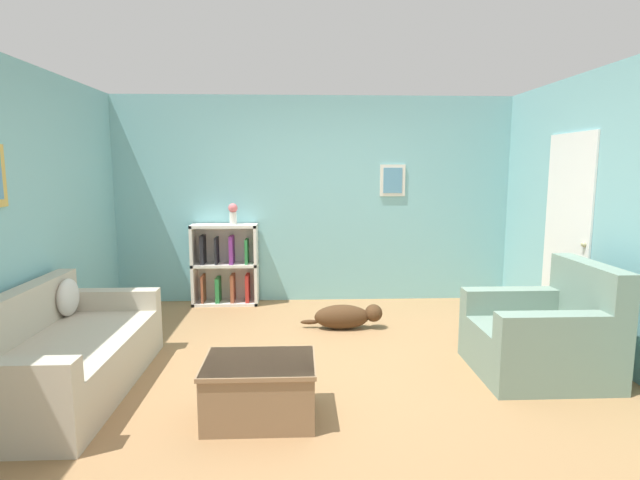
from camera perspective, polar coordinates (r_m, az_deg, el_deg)
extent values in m
plane|color=#997047|center=(4.48, 0.22, -14.15)|extent=(14.00, 14.00, 0.00)
cube|color=#7AB7BC|center=(6.41, -0.70, 4.59)|extent=(5.60, 0.10, 2.60)
cube|color=silver|center=(6.44, 8.30, 6.75)|extent=(0.32, 0.02, 0.40)
cube|color=#568EAD|center=(6.43, 8.32, 6.75)|extent=(0.24, 0.01, 0.32)
cube|color=#7AB7BC|center=(4.78, -31.97, 2.09)|extent=(0.10, 5.00, 2.60)
cube|color=#7AB7BC|center=(4.98, 31.00, 2.36)|extent=(0.10, 5.00, 2.60)
cube|color=white|center=(5.58, 26.33, 0.34)|extent=(0.02, 0.84, 2.05)
sphere|color=tan|center=(5.27, 27.91, -0.45)|extent=(0.05, 0.05, 0.05)
cube|color=#B7AD99|center=(4.40, -26.88, -12.70)|extent=(0.93, 1.88, 0.40)
cube|color=#B7AD99|center=(4.46, -31.77, -7.56)|extent=(0.16, 1.88, 0.37)
cube|color=#B7AD99|center=(5.07, -23.09, -6.26)|extent=(0.93, 0.16, 0.18)
ellipsoid|color=beige|center=(4.98, -26.84, -5.87)|extent=(0.14, 0.33, 0.33)
cube|color=silver|center=(6.43, -14.23, -2.78)|extent=(0.04, 0.29, 1.01)
cube|color=silver|center=(6.32, -7.29, -2.79)|extent=(0.04, 0.29, 1.01)
cube|color=silver|center=(6.49, -10.62, -2.56)|extent=(0.81, 0.02, 1.01)
cube|color=silver|center=(6.47, -10.68, -7.04)|extent=(0.81, 0.29, 0.04)
cube|color=silver|center=(6.36, -10.79, -2.79)|extent=(0.81, 0.29, 0.04)
cube|color=silver|center=(6.29, -10.91, 1.59)|extent=(0.81, 0.29, 0.04)
cube|color=brown|center=(6.46, -13.18, -5.49)|extent=(0.03, 0.22, 0.36)
cube|color=black|center=(6.36, -13.24, -1.08)|extent=(0.05, 0.22, 0.35)
cube|color=#287A3D|center=(6.43, -11.55, -5.64)|extent=(0.05, 0.22, 0.33)
cube|color=black|center=(6.33, -11.72, -1.17)|extent=(0.03, 0.22, 0.33)
cube|color=brown|center=(6.40, -9.93, -5.50)|extent=(0.04, 0.22, 0.36)
cube|color=#7A2D84|center=(6.30, -10.05, -1.10)|extent=(0.05, 0.22, 0.35)
cube|color=#B22823|center=(6.38, -8.27, -5.51)|extent=(0.04, 0.22, 0.37)
cube|color=#287A3D|center=(6.29, -8.37, -1.28)|extent=(0.03, 0.22, 0.31)
cube|color=gray|center=(4.63, 23.50, -11.41)|extent=(1.01, 0.96, 0.41)
cube|color=gray|center=(4.69, 28.41, -5.47)|extent=(0.18, 0.96, 0.53)
cube|color=gray|center=(4.21, 26.07, -9.00)|extent=(1.01, 0.18, 0.22)
cube|color=gray|center=(4.87, 21.73, -6.44)|extent=(1.01, 0.18, 0.22)
cube|color=#846647|center=(3.59, -6.90, -16.59)|extent=(0.74, 0.54, 0.41)
cube|color=#8F6E4D|center=(3.51, -6.96, -13.77)|extent=(0.76, 0.57, 0.03)
ellipsoid|color=#472D19|center=(5.39, 2.51, -8.77)|extent=(0.59, 0.24, 0.26)
sphere|color=#472D19|center=(5.42, 6.14, -8.30)|extent=(0.19, 0.19, 0.19)
ellipsoid|color=#472D19|center=(5.43, -1.19, -9.35)|extent=(0.20, 0.05, 0.05)
cylinder|color=silver|center=(6.26, -9.89, 2.46)|extent=(0.09, 0.09, 0.15)
sphere|color=#E06B70|center=(6.25, -9.92, 3.62)|extent=(0.12, 0.12, 0.12)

